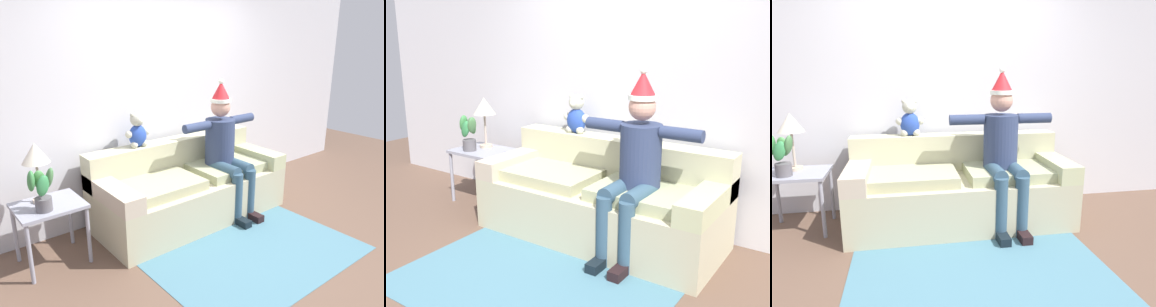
# 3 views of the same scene
# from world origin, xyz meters

# --- Properties ---
(ground_plane) EXTENTS (10.00, 10.00, 0.00)m
(ground_plane) POSITION_xyz_m (0.00, 0.00, 0.00)
(ground_plane) COLOR brown
(back_wall) EXTENTS (7.00, 0.10, 2.70)m
(back_wall) POSITION_xyz_m (0.00, 1.55, 1.35)
(back_wall) COLOR silver
(back_wall) RESTS_ON ground_plane
(couch) EXTENTS (2.18, 0.91, 0.86)m
(couch) POSITION_xyz_m (0.00, 1.01, 0.34)
(couch) COLOR #B9B18F
(couch) RESTS_ON ground_plane
(person_seated) EXTENTS (1.02, 0.77, 1.56)m
(person_seated) POSITION_xyz_m (0.40, 0.85, 0.80)
(person_seated) COLOR navy
(person_seated) RESTS_ON ground_plane
(teddy_bear) EXTENTS (0.29, 0.17, 0.38)m
(teddy_bear) POSITION_xyz_m (-0.47, 1.30, 1.03)
(teddy_bear) COLOR #2847A6
(teddy_bear) RESTS_ON couch
(side_table) EXTENTS (0.58, 0.49, 0.58)m
(side_table) POSITION_xyz_m (-1.56, 1.06, 0.49)
(side_table) COLOR #9294A3
(side_table) RESTS_ON ground_plane
(table_lamp) EXTENTS (0.24, 0.24, 0.55)m
(table_lamp) POSITION_xyz_m (-1.59, 1.15, 1.02)
(table_lamp) COLOR #BFA890
(table_lamp) RESTS_ON side_table
(potted_plant) EXTENTS (0.24, 0.17, 0.39)m
(potted_plant) POSITION_xyz_m (-1.63, 0.95, 0.78)
(potted_plant) COLOR #575459
(potted_plant) RESTS_ON side_table
(area_rug) EXTENTS (2.01, 1.35, 0.01)m
(area_rug) POSITION_xyz_m (0.00, -0.04, 0.00)
(area_rug) COLOR slate
(area_rug) RESTS_ON ground_plane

